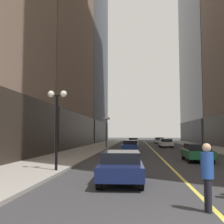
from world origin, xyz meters
name	(u,v)px	position (x,y,z in m)	size (l,w,h in m)	color
ground_plane	(151,148)	(0.00, 35.00, 0.00)	(200.00, 200.00, 0.00)	#38383A
sidewalk_left	(96,147)	(-8.25, 35.00, 0.07)	(4.50, 78.00, 0.15)	#9E9991
sidewalk_right	(209,148)	(8.25, 35.00, 0.07)	(4.50, 78.00, 0.15)	#9E9991
lane_centre_stripe	(151,148)	(0.00, 35.00, 0.00)	(0.16, 70.00, 0.01)	#E5D64C
building_left_far	(81,22)	(-16.11, 60.00, 30.50)	(11.41, 26.00, 61.20)	slate
building_right_far	(213,46)	(16.52, 60.00, 23.32)	(12.25, 26.00, 46.81)	slate
car_navy	(121,166)	(-2.78, 6.74, 0.72)	(1.92, 4.06, 1.32)	#141E4C
car_green	(197,152)	(2.42, 15.95, 0.72)	(1.90, 4.38, 1.32)	#196038
car_blue	(130,145)	(-2.84, 26.38, 0.72)	(1.82, 4.56, 1.32)	navy
car_white	(166,143)	(2.35, 36.77, 0.72)	(1.91, 4.34, 1.32)	silver
car_yellow	(133,141)	(-2.74, 44.89, 0.72)	(1.92, 4.86, 1.32)	yellow
car_silver	(159,140)	(2.53, 51.26, 0.72)	(1.94, 4.73, 1.32)	#B7B7BC
pedestrian_in_blue_hoodie	(207,171)	(-0.22, 2.68, 1.08)	(0.39, 0.39, 1.83)	black
street_lamp_left_near	(57,112)	(-6.40, 9.25, 3.26)	(1.06, 0.36, 4.43)	black
street_lamp_left_far	(106,125)	(-6.40, 32.90, 3.26)	(1.06, 0.36, 4.43)	black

